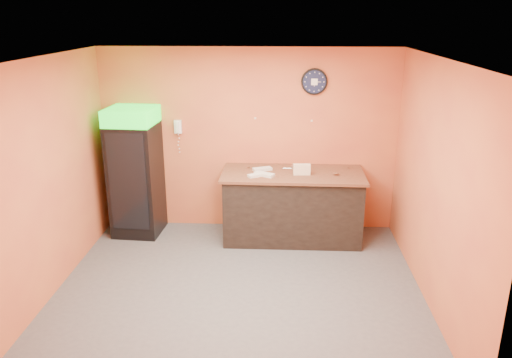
{
  "coord_description": "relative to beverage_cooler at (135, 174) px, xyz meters",
  "views": [
    {
      "loc": [
        0.49,
        -5.42,
        3.27
      ],
      "look_at": [
        0.18,
        0.6,
        1.25
      ],
      "focal_mm": 35.0,
      "sensor_mm": 36.0,
      "label": 1
    }
  ],
  "objects": [
    {
      "name": "sub_roll_stack",
      "position": [
        2.49,
        -0.15,
        0.16
      ],
      "size": [
        0.25,
        0.1,
        0.15
      ],
      "rotation": [
        0.0,
        0.0,
        0.07
      ],
      "color": "beige",
      "rests_on": "butcher_paper"
    },
    {
      "name": "ceiling",
      "position": [
        1.69,
        -1.61,
        1.84
      ],
      "size": [
        4.5,
        4.0,
        0.02
      ],
      "primitive_type": "cube",
      "color": "white",
      "rests_on": "back_wall"
    },
    {
      "name": "butcher_paper",
      "position": [
        2.37,
        -0.05,
        0.07
      ],
      "size": [
        2.09,
        1.01,
        0.04
      ],
      "primitive_type": "cube",
      "rotation": [
        0.0,
        0.0,
        -0.01
      ],
      "color": "brown",
      "rests_on": "prep_counter"
    },
    {
      "name": "floor",
      "position": [
        1.69,
        -1.61,
        -0.96
      ],
      "size": [
        4.5,
        4.5,
        0.0
      ],
      "primitive_type": "plane",
      "color": "#47474C",
      "rests_on": "ground"
    },
    {
      "name": "wrapped_sandwich_mid",
      "position": [
        1.95,
        -0.23,
        0.11
      ],
      "size": [
        0.31,
        0.25,
        0.04
      ],
      "primitive_type": "cube",
      "rotation": [
        0.0,
        0.0,
        -0.52
      ],
      "color": "silver",
      "rests_on": "butcher_paper"
    },
    {
      "name": "wrapped_sandwich_right",
      "position": [
        1.91,
        0.02,
        0.11
      ],
      "size": [
        0.3,
        0.21,
        0.04
      ],
      "primitive_type": "cube",
      "rotation": [
        0.0,
        0.0,
        0.39
      ],
      "color": "silver",
      "rests_on": "butcher_paper"
    },
    {
      "name": "wall_clock",
      "position": [
        2.65,
        0.36,
        1.35
      ],
      "size": [
        0.39,
        0.06,
        0.39
      ],
      "color": "black",
      "rests_on": "back_wall"
    },
    {
      "name": "wall_phone",
      "position": [
        0.61,
        0.34,
        0.66
      ],
      "size": [
        0.11,
        0.1,
        0.2
      ],
      "color": "white",
      "rests_on": "back_wall"
    },
    {
      "name": "beverage_cooler",
      "position": [
        0.0,
        0.0,
        0.0
      ],
      "size": [
        0.73,
        0.74,
        1.96
      ],
      "rotation": [
        0.0,
        0.0,
        -0.07
      ],
      "color": "black",
      "rests_on": "floor"
    },
    {
      "name": "kitchen_tool",
      "position": [
        2.37,
        0.11,
        0.12
      ],
      "size": [
        0.06,
        0.06,
        0.06
      ],
      "primitive_type": "cylinder",
      "color": "silver",
      "rests_on": "butcher_paper"
    },
    {
      "name": "back_wall",
      "position": [
        1.69,
        0.39,
        0.44
      ],
      "size": [
        4.5,
        0.02,
        2.8
      ],
      "primitive_type": "cube",
      "color": "#D5723C",
      "rests_on": "floor"
    },
    {
      "name": "wrapped_sandwich_left",
      "position": [
        1.84,
        -0.27,
        0.1
      ],
      "size": [
        0.27,
        0.21,
        0.04
      ],
      "primitive_type": "cube",
      "rotation": [
        0.0,
        0.0,
        0.54
      ],
      "color": "silver",
      "rests_on": "butcher_paper"
    },
    {
      "name": "right_wall",
      "position": [
        3.94,
        -1.61,
        0.44
      ],
      "size": [
        0.02,
        4.0,
        2.8
      ],
      "primitive_type": "cube",
      "color": "#D5723C",
      "rests_on": "floor"
    },
    {
      "name": "prep_counter",
      "position": [
        2.37,
        -0.05,
        -0.45
      ],
      "size": [
        2.0,
        0.89,
        1.0
      ],
      "primitive_type": "cube",
      "rotation": [
        0.0,
        0.0,
        0.0
      ],
      "color": "black",
      "rests_on": "floor"
    },
    {
      "name": "left_wall",
      "position": [
        -0.56,
        -1.61,
        0.44
      ],
      "size": [
        0.02,
        4.0,
        2.8
      ],
      "primitive_type": "cube",
      "color": "#D5723C",
      "rests_on": "floor"
    }
  ]
}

